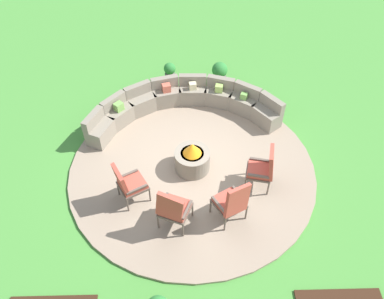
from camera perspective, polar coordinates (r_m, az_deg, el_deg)
The scene contains 10 objects.
ground_plane at distance 9.19m, azimuth 0.03°, elevation -2.84°, with size 24.00×24.00×0.00m, color #478C38.
patio_circle at distance 9.17m, azimuth 0.03°, elevation -2.72°, with size 5.63×5.63×0.06m, color gray.
fire_pit at distance 8.92m, azimuth 0.03°, elevation -1.32°, with size 0.80×0.80×0.77m.
curved_stone_bench at distance 10.30m, azimuth -1.50°, elevation 6.49°, with size 4.85×2.08×0.75m.
lounge_chair_front_left at distance 8.24m, azimuth -9.15°, elevation -4.77°, with size 0.75×0.75×1.07m.
lounge_chair_front_right at distance 7.73m, azimuth -2.75°, elevation -8.43°, with size 0.75×0.75×1.18m.
lounge_chair_back_left at distance 7.86m, azimuth 5.80°, elevation -7.48°, with size 0.76×0.79×1.14m.
lounge_chair_back_right at distance 8.53m, azimuth 10.26°, elevation -2.58°, with size 0.66×0.63×1.09m.
potted_plant_0 at distance 11.57m, azimuth -3.21°, elevation 11.12°, with size 0.34×0.34×0.58m.
potted_plant_1 at distance 11.48m, azimuth 4.00°, elevation 11.03°, with size 0.44×0.44×0.65m.
Camera 1 is at (-0.15, -6.03, 6.93)m, focal length 37.11 mm.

